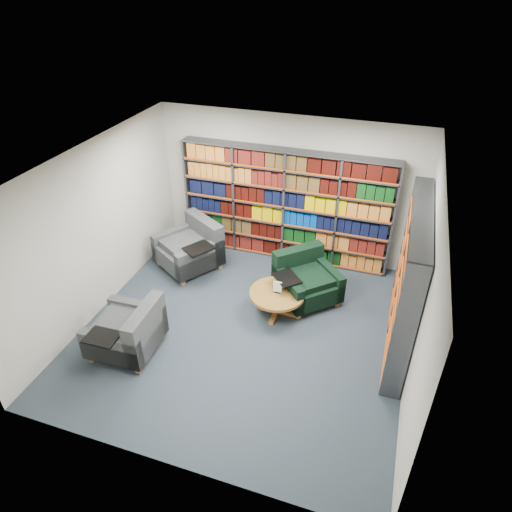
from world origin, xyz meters
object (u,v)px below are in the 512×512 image
(chair_teal_left, at_px, (193,248))
(chair_teal_front, at_px, (131,333))
(chair_green_right, at_px, (305,280))
(coffee_table, at_px, (277,297))

(chair_teal_left, bearing_deg, chair_teal_front, -87.45)
(chair_teal_left, bearing_deg, chair_green_right, -7.25)
(chair_teal_front, bearing_deg, chair_teal_left, 92.55)
(chair_teal_front, bearing_deg, chair_green_right, 44.54)
(chair_green_right, relative_size, coffee_table, 1.43)
(chair_green_right, relative_size, chair_teal_front, 1.18)
(chair_teal_left, relative_size, coffee_table, 1.52)
(chair_teal_left, distance_m, chair_teal_front, 2.42)
(chair_green_right, bearing_deg, chair_teal_front, -135.46)
(chair_green_right, distance_m, chair_teal_front, 3.04)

